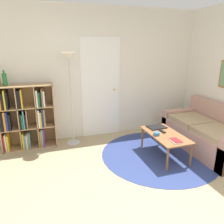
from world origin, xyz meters
name	(u,v)px	position (x,y,z in m)	size (l,w,h in m)	color
ground_plane	(163,219)	(0.00, 0.00, 0.00)	(14.00, 14.00, 0.00)	tan
wall_back	(100,75)	(0.00, 2.63, 1.29)	(7.22, 0.11, 2.60)	silver
rug	(159,154)	(0.73, 1.37, 0.00)	(2.03, 2.03, 0.01)	navy
bookshelf	(25,117)	(-1.49, 2.42, 0.60)	(0.96, 0.34, 1.19)	tan
floor_lamp	(69,70)	(-0.65, 2.32, 1.43)	(0.27, 0.27, 1.75)	#B7B7BC
couch	(209,134)	(1.73, 1.31, 0.28)	(0.85, 1.73, 0.82)	tan
coffee_table	(165,136)	(0.78, 1.29, 0.37)	(0.51, 0.96, 0.41)	brown
laptop	(156,127)	(0.79, 1.62, 0.42)	(0.34, 0.27, 0.02)	black
bowl	(157,134)	(0.61, 1.29, 0.44)	(0.10, 0.10, 0.05)	teal
book_stack_on_table	(175,141)	(0.76, 0.96, 0.43)	(0.14, 0.20, 0.03)	silver
remote	(162,131)	(0.78, 1.39, 0.42)	(0.06, 0.16, 0.02)	black
bottle_middle	(5,79)	(-1.74, 2.40, 1.31)	(0.07, 0.07, 0.27)	#236633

